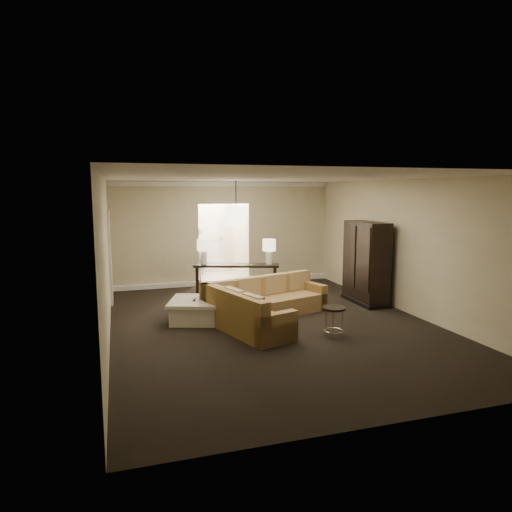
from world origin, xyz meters
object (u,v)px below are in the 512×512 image
object	(u,v)px
sectional_sofa	(263,306)
coffee_table	(198,310)
console_table	(237,277)
drink_table	(334,315)
person	(198,247)
armoire	(366,264)

from	to	relation	value
sectional_sofa	coffee_table	xyz separation A→B (m)	(-1.22, 0.42, -0.10)
console_table	coffee_table	bearing A→B (deg)	-106.43
drink_table	person	size ratio (longest dim) A/B	0.31
coffee_table	console_table	size ratio (longest dim) A/B	0.64
sectional_sofa	coffee_table	world-z (taller)	sectional_sofa
coffee_table	console_table	bearing A→B (deg)	55.19
sectional_sofa	console_table	world-z (taller)	same
drink_table	person	world-z (taller)	person
person	armoire	bearing A→B (deg)	116.74
sectional_sofa	person	world-z (taller)	person
sectional_sofa	console_table	size ratio (longest dim) A/B	1.33
console_table	armoire	bearing A→B (deg)	-11.49
armoire	person	bearing A→B (deg)	123.27
drink_table	coffee_table	bearing A→B (deg)	142.09
armoire	drink_table	distance (m)	2.71
coffee_table	console_table	world-z (taller)	console_table
sectional_sofa	drink_table	xyz separation A→B (m)	(0.92, -1.24, 0.06)
console_table	person	world-z (taller)	person
console_table	drink_table	bearing A→B (deg)	-57.80
armoire	person	world-z (taller)	armoire
console_table	drink_table	distance (m)	3.60
armoire	drink_table	world-z (taller)	armoire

